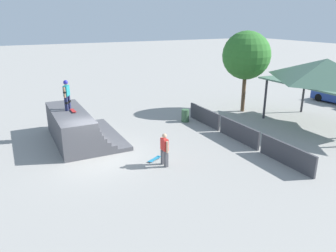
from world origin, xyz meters
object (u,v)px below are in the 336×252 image
at_px(tree_beside_pavilion, 246,56).
at_px(skateboard_on_ground, 155,159).
at_px(skater_on_deck, 67,93).
at_px(bystander_walking, 164,148).
at_px(skateboard_on_deck, 73,111).
at_px(trash_bin, 185,116).

bearing_deg(tree_beside_pavilion, skateboard_on_ground, -61.66).
bearing_deg(skater_on_deck, bystander_walking, 62.14).
height_order(skateboard_on_deck, trash_bin, skateboard_on_deck).
xyz_separation_m(bystander_walking, skateboard_on_ground, (-0.79, -0.15, -0.84)).
bearing_deg(bystander_walking, skater_on_deck, 27.81).
distance_m(skateboard_on_ground, trash_bin, 6.65).
xyz_separation_m(skateboard_on_deck, trash_bin, (-0.56, 7.49, -1.42)).
relative_size(skateboard_on_ground, tree_beside_pavilion, 0.14).
xyz_separation_m(skateboard_on_deck, skateboard_on_ground, (4.32, 2.99, -1.79)).
bearing_deg(skateboard_on_deck, trash_bin, 93.41).
bearing_deg(skater_on_deck, trash_bin, 121.94).
bearing_deg(skateboard_on_deck, bystander_walking, 30.70).
height_order(skater_on_deck, bystander_walking, skater_on_deck).
xyz_separation_m(skater_on_deck, tree_beside_pavilion, (-0.39, 12.86, 1.40)).
bearing_deg(skateboard_on_deck, skater_on_deck, -162.00).
distance_m(bystander_walking, tree_beside_pavilion, 11.74).
distance_m(skater_on_deck, skateboard_on_ground, 6.38).
xyz_separation_m(skateboard_on_deck, tree_beside_pavilion, (-0.91, 12.68, 2.32)).
xyz_separation_m(tree_beside_pavilion, trash_bin, (0.35, -5.19, -3.74)).
bearing_deg(bystander_walking, skateboard_on_deck, 28.86).
relative_size(skateboard_on_deck, trash_bin, 1.00).
xyz_separation_m(skateboard_on_deck, bystander_walking, (5.11, 3.14, -0.94)).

